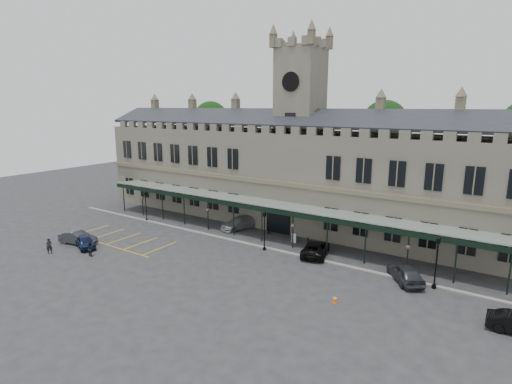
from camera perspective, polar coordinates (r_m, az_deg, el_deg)
The scene contains 22 objects.
ground at distance 40.66m, azimuth -4.74°, elevation -9.81°, with size 140.00×140.00×0.00m, color #2C2C2F.
station_building at distance 51.86m, azimuth 6.06°, elevation 2.44°, with size 60.00×10.36×17.30m.
clock_tower at distance 51.23m, azimuth 6.27°, elevation 9.80°, with size 5.60×5.60×24.80m.
canopy at distance 45.63m, azimuth 1.02°, elevation -4.09°, with size 50.00×4.10×4.30m.
kerb at distance 44.79m, azimuth -0.36°, elevation -7.56°, with size 60.00×0.40×0.12m, color gray.
parking_markings at distance 49.20m, azimuth -18.87°, elevation -6.48°, with size 16.00×6.00×0.01m, color gold, non-canonical shape.
tree_behind_left at distance 71.02m, azimuth -6.46°, elevation 10.22°, with size 6.00×6.00×16.00m.
tree_behind_mid at distance 56.70m, azimuth 17.85°, elevation 9.22°, with size 6.00×6.00×16.00m.
lamp_post_left at distance 55.40m, azimuth -15.47°, elevation -1.52°, with size 0.40×0.40×4.19m.
lamp_post_mid at distance 42.62m, azimuth 1.22°, elevation -4.97°, with size 0.42×0.42×4.43m.
lamp_post_right at distance 37.08m, azimuth 24.43°, elevation -8.45°, with size 0.45×0.45×4.77m.
traffic_cone at distance 33.13m, azimuth 11.20°, elevation -14.80°, with size 0.39×0.39×0.62m.
sign_board at distance 45.66m, azimuth 5.42°, elevation -6.60°, with size 0.63×0.20×1.09m.
bollard_left at distance 48.42m, azimuth 1.78°, elevation -5.57°, with size 0.15×0.15×0.85m, color black.
bollard_right at distance 45.27m, azimuth 7.41°, elevation -6.98°, with size 0.15×0.15×0.82m, color black.
car_left_a at distance 47.75m, azimuth -23.25°, elevation -6.54°, with size 1.60×3.97×1.35m, color #0C1735.
car_left_b at distance 49.32m, azimuth -24.10°, elevation -5.96°, with size 1.55×4.43×1.46m, color #303236.
car_taxi at distance 50.57m, azimuth -2.29°, elevation -4.39°, with size 2.16×5.32×1.54m, color #A6A9AE.
car_van at distance 42.29m, azimuth 8.51°, elevation -7.98°, with size 2.38×5.16×1.43m, color black.
car_right_a at distance 38.18m, azimuth 20.54°, elevation -10.79°, with size 1.90×4.72×1.61m, color #303236.
person_a at distance 47.41m, azimuth -27.43°, elevation -6.87°, with size 0.61×0.40×1.67m, color black.
person_b at distance 44.97m, azimuth -22.57°, elevation -7.50°, with size 0.75×0.59×1.55m, color black.
Camera 1 is at (23.48, -29.49, 15.24)m, focal length 28.00 mm.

